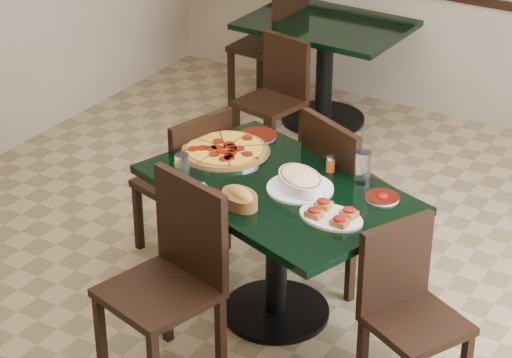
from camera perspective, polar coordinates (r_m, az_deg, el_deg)
The scene contains 20 objects.
floor at distance 5.27m, azimuth 1.17°, elevation -7.20°, with size 5.50×5.50×0.00m, color #8D7651.
main_table at distance 4.90m, azimuth 1.21°, elevation -2.26°, with size 1.48×1.18×0.75m.
back_table at distance 7.11m, azimuth 3.97°, elevation 7.21°, with size 1.13×0.83×0.75m.
chair_far at distance 5.23m, azimuth 5.17°, elevation -0.66°, with size 0.59×0.59×0.95m.
chair_near at distance 4.55m, azimuth -4.75°, elevation -5.23°, with size 0.55×0.55×0.97m.
chair_right at distance 4.52m, azimuth 8.62°, elevation -7.04°, with size 0.52×0.52×0.83m.
chair_left at distance 5.45m, azimuth -3.82°, elevation 0.10°, with size 0.50×0.50×0.88m.
back_chair_near at distance 6.65m, azimuth 1.19°, elevation 5.02°, with size 0.44×0.44×0.80m.
back_chair_left at distance 7.34m, azimuth 1.24°, elevation 8.05°, with size 0.46×0.46×0.95m.
pepperoni_pizza at distance 5.11m, azimuth -1.81°, elevation 1.66°, with size 0.47×0.47×0.04m.
lasagna_casserole at distance 4.76m, azimuth 2.55°, elevation -0.11°, with size 0.35×0.32×0.09m.
bread_basket at distance 4.62m, azimuth -0.93°, elevation -1.07°, with size 0.25×0.22×0.09m.
bruschetta_platter at distance 4.53m, azimuth 4.32°, elevation -2.03°, with size 0.34×0.25×0.05m.
side_plate_near at distance 4.70m, azimuth -2.89°, elevation -0.99°, with size 0.17×0.17×0.02m.
side_plate_far_r at distance 4.73m, azimuth 7.23°, elevation -1.03°, with size 0.16×0.16×0.03m.
side_plate_far_l at distance 5.29m, azimuth 0.09°, elevation 2.50°, with size 0.20×0.20×0.02m.
napkin_setting at distance 4.75m, azimuth -3.39°, elevation -0.75°, with size 0.20×0.20×0.01m.
water_glass_a at distance 4.83m, azimuth 6.13°, elevation 0.66°, with size 0.08×0.08×0.16m, color white.
water_glass_b at distance 4.81m, azimuth -4.24°, elevation 0.58°, with size 0.07×0.07×0.15m, color white.
pepper_shaker at distance 4.94m, azimuth 4.28°, elevation 0.88°, with size 0.05×0.05×0.08m.
Camera 1 is at (2.18, -3.72, 3.03)m, focal length 70.00 mm.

